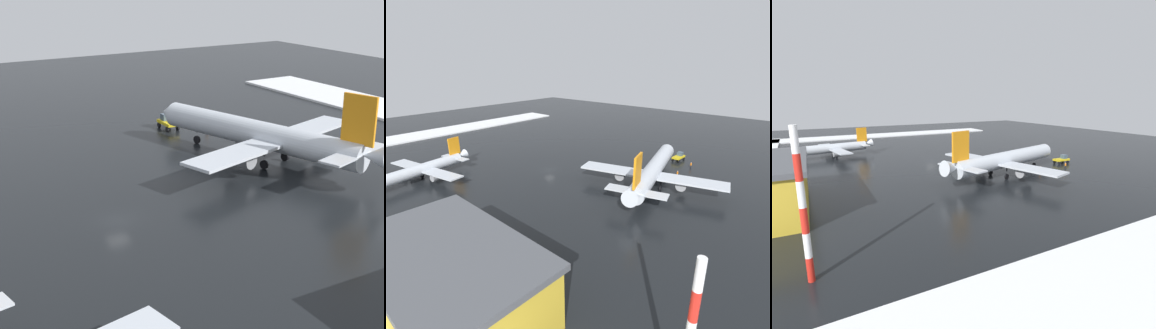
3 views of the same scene
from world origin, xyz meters
TOP-DOWN VIEW (x-y plane):
  - ground_plane at (0.00, 0.00)m, footprint 240.00×240.00m
  - airplane_parked_starboard at (26.67, 8.48)m, footprint 33.47×39.85m
  - pushback_tug at (23.71, 31.24)m, footprint 2.44×4.67m
  - ground_crew_by_nose_gear at (29.00, 17.92)m, footprint 0.36×0.36m
  - ground_crew_mid_apron at (29.07, 26.85)m, footprint 0.36×0.36m

SIDE VIEW (x-z plane):
  - ground_plane at x=0.00m, z-range 0.00..0.00m
  - ground_crew_by_nose_gear at x=29.00m, z-range 0.12..1.83m
  - ground_crew_mid_apron at x=29.07m, z-range 0.12..1.83m
  - pushback_tug at x=23.71m, z-range 0.03..2.53m
  - airplane_parked_starboard at x=26.67m, z-range -2.04..9.97m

